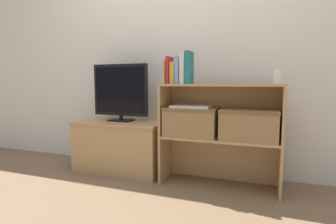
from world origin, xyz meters
name	(u,v)px	position (x,y,z in m)	size (l,w,h in m)	color
ground_plane	(161,185)	(0.00, 0.00, 0.00)	(16.00, 16.00, 0.00)	brown
wall_back	(179,46)	(0.00, 0.47, 1.20)	(10.00, 0.05, 2.40)	silver
tv_stand	(122,145)	(-0.50, 0.22, 0.24)	(0.87, 0.46, 0.48)	tan
tv	(120,91)	(-0.50, 0.22, 0.77)	(0.56, 0.14, 0.54)	black
bookshelf_lower_tier	(220,152)	(0.45, 0.22, 0.26)	(0.96, 0.32, 0.41)	tan
bookshelf_upper_tier	(221,102)	(0.45, 0.22, 0.69)	(0.96, 0.32, 0.43)	tan
book_tan	(166,72)	(0.01, 0.10, 0.93)	(0.02, 0.15, 0.19)	tan
book_crimson	(170,70)	(0.04, 0.10, 0.95)	(0.03, 0.13, 0.22)	#B22328
book_mustard	(174,73)	(0.08, 0.10, 0.93)	(0.04, 0.12, 0.17)	gold
book_skyblue	(179,70)	(0.12, 0.10, 0.95)	(0.03, 0.13, 0.23)	#709ECC
book_ivory	(184,69)	(0.16, 0.10, 0.96)	(0.04, 0.14, 0.25)	silver
book_teal	(189,68)	(0.20, 0.10, 0.97)	(0.04, 0.15, 0.26)	#1E7075
baby_monitor	(277,76)	(0.87, 0.16, 0.90)	(0.05, 0.03, 0.14)	white
storage_basket_left	(192,120)	(0.22, 0.15, 0.54)	(0.44, 0.29, 0.24)	#937047
storage_basket_right	(249,123)	(0.68, 0.15, 0.54)	(0.44, 0.29, 0.24)	#937047
laptop	(192,106)	(0.22, 0.15, 0.65)	(0.32, 0.24, 0.02)	white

